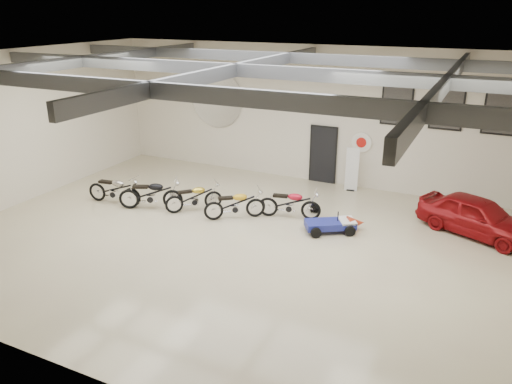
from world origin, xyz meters
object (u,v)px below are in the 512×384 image
at_px(motorcycle_gold, 194,197).
at_px(vintage_car, 477,216).
at_px(banner_stand, 352,168).
at_px(motorcycle_silver, 114,189).
at_px(motorcycle_black, 151,194).
at_px(motorcycle_red, 289,203).
at_px(go_kart, 335,222).
at_px(motorcycle_yellow, 235,204).

xyz_separation_m(motorcycle_gold, vintage_car, (8.34, 1.99, 0.10)).
xyz_separation_m(banner_stand, motorcycle_silver, (-6.82, -4.67, -0.33)).
xyz_separation_m(motorcycle_silver, motorcycle_black, (1.40, 0.14, 0.02)).
xyz_separation_m(motorcycle_red, vintage_car, (5.33, 1.21, 0.07)).
xyz_separation_m(motorcycle_silver, vintage_car, (11.09, 2.60, 0.06)).
xyz_separation_m(motorcycle_black, go_kart, (5.97, 0.88, -0.21)).
xyz_separation_m(motorcycle_gold, go_kart, (4.61, 0.41, -0.15)).
xyz_separation_m(motorcycle_yellow, vintage_car, (6.85, 1.98, 0.08)).
height_order(motorcycle_black, vintage_car, vintage_car).
relative_size(motorcycle_black, motorcycle_yellow, 1.09).
bearing_deg(motorcycle_gold, go_kart, -39.77).
bearing_deg(motorcycle_gold, motorcycle_red, -30.34).
bearing_deg(motorcycle_red, motorcycle_yellow, -166.09).
distance_m(banner_stand, go_kart, 3.73).
xyz_separation_m(go_kart, vintage_car, (3.73, 1.58, 0.25)).
distance_m(motorcycle_black, go_kart, 6.03).
relative_size(motorcycle_black, motorcycle_red, 1.06).
bearing_deg(motorcycle_red, banner_stand, 59.05).
bearing_deg(motorcycle_red, vintage_car, -0.16).
distance_m(motorcycle_black, motorcycle_red, 4.54).
distance_m(motorcycle_gold, vintage_car, 8.58).
relative_size(motorcycle_red, go_kart, 1.08).
distance_m(motorcycle_yellow, vintage_car, 7.13).
bearing_deg(motorcycle_gold, motorcycle_yellow, -44.59).
bearing_deg(motorcycle_gold, banner_stand, 0.07).
bearing_deg(motorcycle_red, motorcycle_black, -176.99).
relative_size(motorcycle_silver, motorcycle_gold, 1.07).
bearing_deg(motorcycle_gold, vintage_car, -31.41).
height_order(go_kart, vintage_car, vintage_car).
bearing_deg(go_kart, banner_stand, 65.96).
distance_m(banner_stand, motorcycle_gold, 5.77).
bearing_deg(vintage_car, go_kart, 136.35).
height_order(banner_stand, motorcycle_gold, banner_stand).
bearing_deg(go_kart, vintage_car, -9.41).
height_order(motorcycle_yellow, vintage_car, vintage_car).
bearing_deg(banner_stand, motorcycle_red, -116.65).
height_order(motorcycle_gold, vintage_car, vintage_car).
relative_size(motorcycle_black, go_kart, 1.15).
bearing_deg(motorcycle_yellow, motorcycle_red, -10.06).
distance_m(banner_stand, motorcycle_silver, 8.28).
height_order(motorcycle_silver, motorcycle_red, motorcycle_silver).
bearing_deg(motorcycle_yellow, vintage_car, -20.80).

